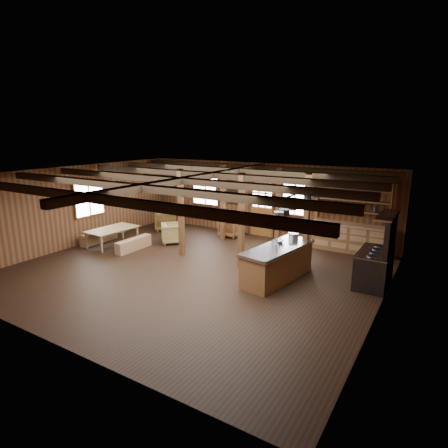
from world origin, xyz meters
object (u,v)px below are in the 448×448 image
at_px(armchair_a, 165,220).
at_px(armchair_b, 231,227).
at_px(armchair_c, 173,233).
at_px(commercial_range, 376,262).
at_px(dining_table, 113,237).
at_px(kitchen_island, 277,263).

bearing_deg(armchair_a, armchair_b, 151.72).
relative_size(armchair_b, armchair_c, 0.98).
height_order(commercial_range, dining_table, commercial_range).
distance_m(dining_table, armchair_c, 2.09).
height_order(armchair_a, armchair_c, armchair_a).
distance_m(dining_table, armchair_b, 4.38).
distance_m(dining_table, armchair_a, 2.70).
distance_m(commercial_range, armchair_c, 6.99).
relative_size(dining_table, armchair_a, 2.03).
height_order(armchair_a, armchair_b, armchair_a).
relative_size(kitchen_island, dining_table, 1.49).
bearing_deg(armchair_c, kitchen_island, -148.98).
xyz_separation_m(armchair_b, armchair_c, (-1.36, -1.87, 0.01)).
bearing_deg(commercial_range, kitchen_island, -156.88).
height_order(commercial_range, armchair_b, commercial_range).
distance_m(kitchen_island, armchair_a, 6.61).
distance_m(commercial_range, armchair_b, 6.01).
bearing_deg(armchair_b, armchair_c, 59.08).
bearing_deg(armchair_a, dining_table, 47.98).
height_order(kitchen_island, armchair_b, kitchen_island).
bearing_deg(armchair_b, armchair_a, 16.24).
relative_size(commercial_range, armchair_b, 2.49).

